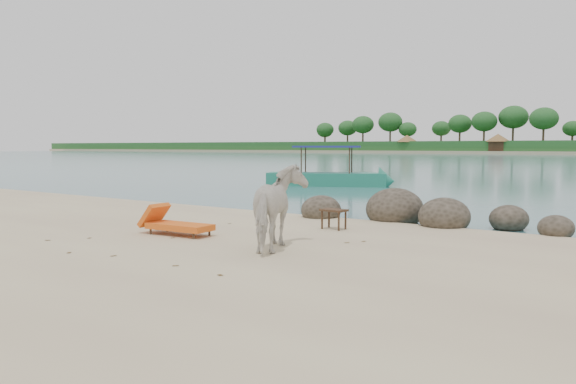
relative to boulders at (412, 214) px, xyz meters
The scene contains 6 objects.
boulders is the anchor object (origin of this frame).
cow 4.90m from the boulders, 94.07° to the right, with size 0.79×1.74×1.47m, color white.
side_table 2.44m from the boulders, 109.09° to the right, with size 0.54×0.35×0.43m, color #332014, non-canonical shape.
lounge_chair 5.61m from the boulders, 121.32° to the right, with size 1.73×0.61×0.52m, color #EC521B, non-canonical shape.
boat_near 13.19m from the boulders, 130.75° to the left, with size 6.26×1.41×3.05m, color #20775F, non-canonical shape.
dead_leaves 5.91m from the boulders, 109.34° to the right, with size 5.06×4.37×0.00m.
Camera 1 is at (5.99, -6.09, 1.81)m, focal length 35.00 mm.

